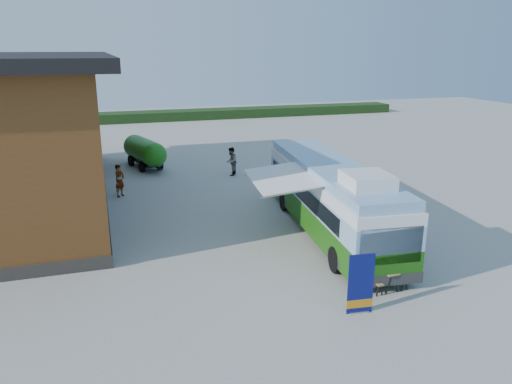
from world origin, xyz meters
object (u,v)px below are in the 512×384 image
object	(u,v)px
slurry_tanker	(144,151)
banner	(360,289)
bus	(330,196)
person_a	(120,181)
picnic_table	(385,273)
person_b	(231,161)

from	to	relation	value
slurry_tanker	banner	bearing A→B (deg)	-93.77
bus	person_a	size ratio (longest dim) A/B	6.69
picnic_table	bus	bearing A→B (deg)	80.63
bus	slurry_tanker	world-z (taller)	bus
picnic_table	slurry_tanker	distance (m)	21.02
bus	picnic_table	xyz separation A→B (m)	(-0.47, -5.26, -1.19)
banner	slurry_tanker	size ratio (longest dim) A/B	0.37
slurry_tanker	picnic_table	bearing A→B (deg)	-88.76
person_a	slurry_tanker	bearing A→B (deg)	26.55
picnic_table	person_a	bearing A→B (deg)	115.69
picnic_table	person_b	distance (m)	16.45
bus	picnic_table	world-z (taller)	bus
person_b	slurry_tanker	world-z (taller)	slurry_tanker
banner	person_b	world-z (taller)	banner
banner	person_b	size ratio (longest dim) A/B	1.09
bus	person_b	size ratio (longest dim) A/B	6.62
bus	slurry_tanker	size ratio (longest dim) A/B	2.26
picnic_table	person_a	size ratio (longest dim) A/B	0.73
banner	person_a	bearing A→B (deg)	118.77
banner	picnic_table	xyz separation A→B (m)	(1.62, 1.23, -0.28)
bus	person_a	world-z (taller)	bus
person_b	slurry_tanker	size ratio (longest dim) A/B	0.34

